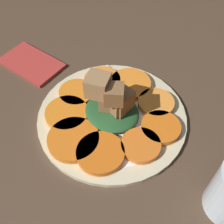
{
  "coord_description": "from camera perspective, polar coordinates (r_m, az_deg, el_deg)",
  "views": [
    {
      "loc": [
        -21.03,
        28.7,
        48.81
      ],
      "look_at": [
        0.0,
        0.0,
        4.1
      ],
      "focal_mm": 45.0,
      "sensor_mm": 36.0,
      "label": 1
    }
  ],
  "objects": [
    {
      "name": "fork",
      "position": [
        0.62,
        4.38,
        4.17
      ],
      "size": [
        19.42,
        7.19,
        0.4
      ],
      "rotation": [
        0.0,
        0.0,
        -0.29
      ],
      "color": "silver",
      "rests_on": "plate"
    },
    {
      "name": "center_pile",
      "position": [
        0.55,
        0.08,
        1.84
      ],
      "size": [
        11.36,
        10.22,
        10.5
      ],
      "color": "#235128",
      "rests_on": "plate"
    },
    {
      "name": "carrot_slice_2",
      "position": [
        0.53,
        5.87,
        -6.74
      ],
      "size": [
        7.57,
        7.57,
        1.17
      ],
      "primitive_type": "cylinder",
      "color": "orange",
      "rests_on": "plate"
    },
    {
      "name": "carrot_slice_5",
      "position": [
        0.63,
        3.7,
        5.71
      ],
      "size": [
        9.23,
        9.23,
        1.17
      ],
      "primitive_type": "cylinder",
      "color": "orange",
      "rests_on": "plate"
    },
    {
      "name": "carrot_slice_6",
      "position": [
        0.64,
        -2.01,
        6.41
      ],
      "size": [
        8.27,
        8.27,
        1.17
      ],
      "primitive_type": "cylinder",
      "color": "orange",
      "rests_on": "plate"
    },
    {
      "name": "carrot_slice_4",
      "position": [
        0.6,
        8.94,
        1.83
      ],
      "size": [
        7.67,
        7.67,
        1.17
      ],
      "primitive_type": "cylinder",
      "color": "orange",
      "rests_on": "plate"
    },
    {
      "name": "carrot_slice_3",
      "position": [
        0.56,
        9.87,
        -3.09
      ],
      "size": [
        7.88,
        7.88,
        1.17
      ],
      "primitive_type": "cylinder",
      "color": "orange",
      "rests_on": "plate"
    },
    {
      "name": "carrot_slice_8",
      "position": [
        0.58,
        -9.17,
        -0.26
      ],
      "size": [
        8.88,
        8.88,
        1.17
      ],
      "primitive_type": "cylinder",
      "color": "orange",
      "rests_on": "plate"
    },
    {
      "name": "carrot_slice_7",
      "position": [
        0.62,
        -7.35,
        3.75
      ],
      "size": [
        7.62,
        7.62,
        1.17
      ],
      "primitive_type": "cylinder",
      "color": "orange",
      "rests_on": "plate"
    },
    {
      "name": "napkin",
      "position": [
        0.73,
        -16.06,
        9.49
      ],
      "size": [
        15.07,
        9.04,
        0.8
      ],
      "color": "#B2332D",
      "rests_on": "table_slab"
    },
    {
      "name": "carrot_slice_0",
      "position": [
        0.54,
        -7.86,
        -5.5
      ],
      "size": [
        9.98,
        9.98,
        1.17
      ],
      "primitive_type": "cylinder",
      "color": "orange",
      "rests_on": "plate"
    },
    {
      "name": "carrot_slice_1",
      "position": [
        0.52,
        -2.37,
        -8.29
      ],
      "size": [
        9.02,
        9.02,
        1.17
      ],
      "primitive_type": "cylinder",
      "color": "orange",
      "rests_on": "plate"
    },
    {
      "name": "table_slab",
      "position": [
        0.6,
        -0.0,
        -1.86
      ],
      "size": [
        120.0,
        120.0,
        2.0
      ],
      "primitive_type": "cube",
      "color": "#4C3828",
      "rests_on": "ground"
    },
    {
      "name": "plate",
      "position": [
        0.58,
        -0.0,
        -0.97
      ],
      "size": [
        30.75,
        30.75,
        1.05
      ],
      "color": "beige",
      "rests_on": "table_slab"
    }
  ]
}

